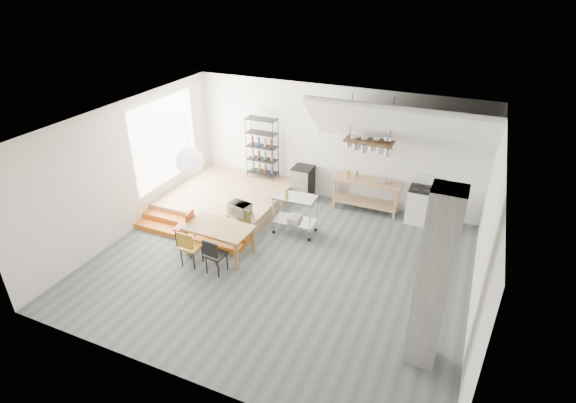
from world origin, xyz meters
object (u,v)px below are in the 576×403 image
at_px(rolling_cart, 295,209).
at_px(mini_fridge, 303,182).
at_px(stove, 419,204).
at_px(dining_table, 219,230).

xyz_separation_m(rolling_cart, mini_fridge, (-0.54, 1.86, -0.18)).
xyz_separation_m(stove, dining_table, (-3.91, -3.36, 0.16)).
relative_size(stove, rolling_cart, 1.13).
relative_size(dining_table, rolling_cart, 1.48).
distance_m(stove, mini_fridge, 3.24).
relative_size(dining_table, mini_fridge, 1.65).
bearing_deg(stove, rolling_cart, -146.05).
bearing_deg(dining_table, mini_fridge, 81.31).
relative_size(rolling_cart, mini_fridge, 1.12).
bearing_deg(rolling_cart, stove, 32.10).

